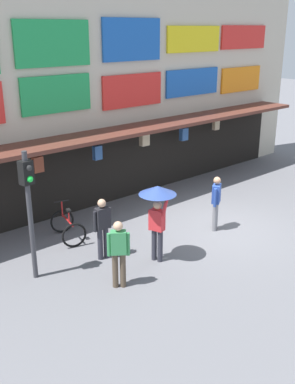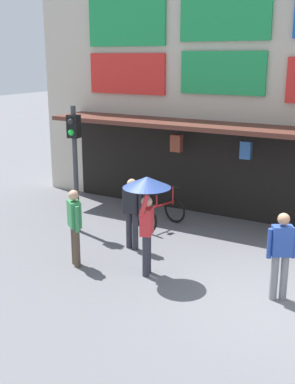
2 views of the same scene
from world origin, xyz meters
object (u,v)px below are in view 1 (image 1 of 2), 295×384
(pedestrian_in_white, at_px, (103,225))
(traffic_light_near, at_px, (28,196))
(pedestrian_in_blue, at_px, (216,200))
(bicycle_parked, at_px, (68,227))
(pedestrian_with_umbrella, at_px, (157,202))
(pedestrian_in_green, at_px, (119,251))

(pedestrian_in_white, bearing_deg, traffic_light_near, 170.83)
(traffic_light_near, xyz_separation_m, pedestrian_in_blue, (5.46, -1.04, -1.19))
(bicycle_parked, bearing_deg, pedestrian_in_white, -86.44)
(pedestrian_in_blue, xyz_separation_m, pedestrian_with_umbrella, (-2.64, -0.29, 0.69))
(pedestrian_with_umbrella, bearing_deg, pedestrian_in_white, 133.78)
(bicycle_parked, relative_size, pedestrian_in_blue, 0.77)
(traffic_light_near, distance_m, bicycle_parked, 2.78)
(pedestrian_with_umbrella, relative_size, pedestrian_in_green, 1.24)
(pedestrian_in_blue, xyz_separation_m, pedestrian_in_green, (-4.18, -0.66, 0.00))
(bicycle_parked, bearing_deg, pedestrian_with_umbrella, -67.51)
(traffic_light_near, xyz_separation_m, pedestrian_with_umbrella, (2.82, -1.33, -0.50))
(pedestrian_in_blue, bearing_deg, pedestrian_in_white, 168.45)
(traffic_light_near, bearing_deg, pedestrian_in_blue, -10.75)
(traffic_light_near, xyz_separation_m, pedestrian_in_white, (1.84, -0.30, -1.19))
(pedestrian_in_blue, distance_m, pedestrian_in_green, 4.23)
(pedestrian_in_blue, bearing_deg, bicycle_parked, 147.89)
(pedestrian_with_umbrella, bearing_deg, bicycle_parked, 112.49)
(traffic_light_near, relative_size, pedestrian_in_green, 1.90)
(pedestrian_with_umbrella, bearing_deg, pedestrian_in_blue, 6.30)
(pedestrian_with_umbrella, bearing_deg, pedestrian_in_green, -166.50)
(pedestrian_in_white, height_order, pedestrian_in_green, same)
(pedestrian_in_white, xyz_separation_m, pedestrian_in_green, (-0.56, -1.40, 0.00))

